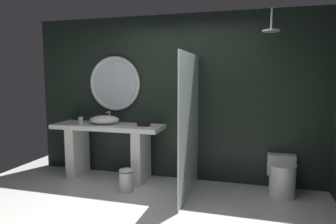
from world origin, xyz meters
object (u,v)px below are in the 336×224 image
object	(u,v)px
round_wall_mirror	(115,84)
rain_shower_head	(271,29)
vessel_sink	(104,120)
waste_bin	(126,180)
toilet	(282,176)
tissue_box	(144,124)
tumbler_cup	(81,120)

from	to	relation	value
round_wall_mirror	rain_shower_head	xyz separation A→B (m)	(2.41, -0.50, 0.71)
vessel_sink	round_wall_mirror	xyz separation A→B (m)	(0.08, 0.24, 0.58)
vessel_sink	round_wall_mirror	distance (m)	0.63
rain_shower_head	waste_bin	distance (m)	2.81
rain_shower_head	toilet	distance (m)	2.00
toilet	vessel_sink	bearing A→B (deg)	-179.93
tissue_box	round_wall_mirror	bearing A→B (deg)	156.07
toilet	waste_bin	world-z (taller)	toilet
round_wall_mirror	waste_bin	xyz separation A→B (m)	(0.51, -0.74, -1.35)
tumbler_cup	waste_bin	bearing A→B (deg)	-23.34
vessel_sink	tissue_box	size ratio (longest dim) A/B	2.74
rain_shower_head	waste_bin	bearing A→B (deg)	-172.73
vessel_sink	toilet	bearing A→B (deg)	0.07
tissue_box	toilet	distance (m)	2.13
round_wall_mirror	toilet	size ratio (longest dim) A/B	1.66
toilet	rain_shower_head	bearing A→B (deg)	-131.76
vessel_sink	rain_shower_head	distance (m)	2.81
tumbler_cup	waste_bin	distance (m)	1.30
vessel_sink	rain_shower_head	world-z (taller)	rain_shower_head
vessel_sink	toilet	size ratio (longest dim) A/B	0.90
round_wall_mirror	waste_bin	distance (m)	1.62
vessel_sink	round_wall_mirror	size ratio (longest dim) A/B	0.54
round_wall_mirror	waste_bin	bearing A→B (deg)	-55.53
tissue_box	toilet	world-z (taller)	tissue_box
round_wall_mirror	toilet	world-z (taller)	round_wall_mirror
rain_shower_head	vessel_sink	bearing A→B (deg)	174.10
tumbler_cup	tissue_box	world-z (taller)	tumbler_cup
waste_bin	rain_shower_head	bearing A→B (deg)	7.27
toilet	waste_bin	bearing A→B (deg)	-166.75
vessel_sink	tissue_box	world-z (taller)	vessel_sink
tumbler_cup	rain_shower_head	xyz separation A→B (m)	(2.87, -0.18, 1.30)
tumbler_cup	waste_bin	size ratio (longest dim) A/B	0.32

